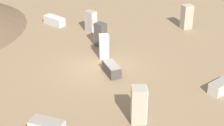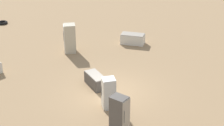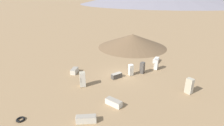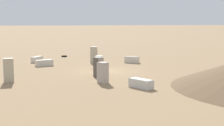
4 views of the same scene
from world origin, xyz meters
name	(u,v)px [view 1 (image 1 of 4)]	position (x,y,z in m)	size (l,w,h in m)	color
ground_plane	(100,68)	(0.00, 0.00, 0.00)	(1000.00, 1000.00, 0.00)	#937551
discarded_fridge_0	(111,69)	(-1.00, -0.32, 0.34)	(1.50, 0.72, 0.68)	#4C4742
discarded_fridge_2	(187,17)	(3.09, -8.43, 0.92)	(0.61, 0.77, 1.83)	#B2A88E
discarded_fridge_4	(100,35)	(2.94, -1.34, 0.82)	(0.89, 0.78, 1.63)	#4C4742
discarded_fridge_5	(91,21)	(5.56, -1.73, 0.79)	(0.91, 0.81, 1.57)	#A89E93
discarded_fridge_6	(104,46)	(1.18, -0.82, 0.78)	(0.72, 0.75, 1.57)	silver
discarded_fridge_7	(54,20)	(8.11, 0.29, 0.31)	(1.92, 1.38, 0.63)	silver
discarded_fridge_8	(223,85)	(-5.21, -4.99, 0.32)	(1.08, 1.90, 0.65)	beige
discarded_fridge_9	(139,105)	(-5.74, 0.49, 0.93)	(0.90, 0.93, 1.86)	#B2A88E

